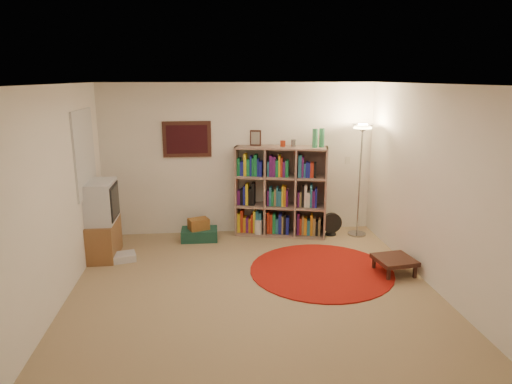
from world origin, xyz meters
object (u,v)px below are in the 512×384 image
floor_fan (331,224)px  side_table (395,260)px  floor_lamp (362,144)px  tv_stand (97,221)px  suitcase (199,234)px  bookshelf (280,193)px

floor_fan → side_table: floor_fan is taller
floor_lamp → tv_stand: bearing=-172.7°
tv_stand → suitcase: 1.63m
bookshelf → floor_lamp: bearing=5.9°
floor_lamp → tv_stand: (-4.09, -0.52, -1.00)m
bookshelf → side_table: (1.29, -1.75, -0.54)m
bookshelf → side_table: size_ratio=3.26×
floor_fan → bookshelf: bearing=166.0°
bookshelf → floor_fan: bearing=3.4°
floor_lamp → floor_fan: size_ratio=4.80×
suitcase → side_table: size_ratio=1.07×
floor_lamp → side_table: floor_lamp is taller
floor_fan → suitcase: floor_fan is taller
floor_lamp → bookshelf: bearing=172.0°
bookshelf → tv_stand: 2.89m
bookshelf → floor_fan: bookshelf is taller
tv_stand → side_table: (4.09, -1.04, -0.36)m
bookshelf → tv_stand: bearing=-151.9°
floor_fan → tv_stand: size_ratio=0.34×
bookshelf → suitcase: bearing=-159.7°
floor_lamp → tv_stand: floor_lamp is taller
bookshelf → floor_lamp: floor_lamp is taller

